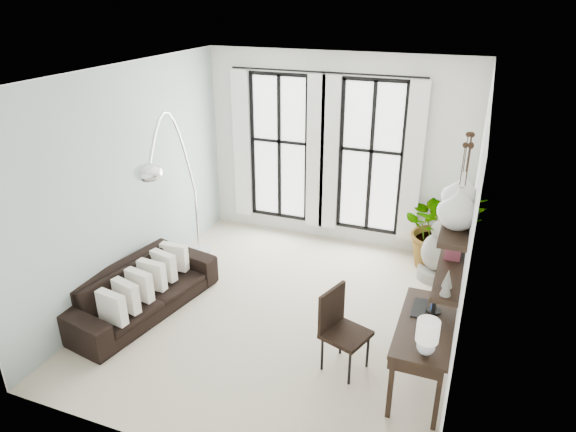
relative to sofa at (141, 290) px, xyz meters
The scene contains 16 objects.
floor 1.93m from the sofa, 19.05° to the left, with size 5.00×5.00×0.00m, color beige.
ceiling 3.45m from the sofa, 19.05° to the left, with size 5.00×5.00×0.00m, color white.
wall_left 1.49m from the sofa, 125.91° to the left, with size 5.00×5.00×0.00m, color #9EB0AA.
wall_right 4.29m from the sofa, ahead, with size 5.00×5.00×0.00m, color white.
wall_back 3.82m from the sofa, 60.03° to the left, with size 4.50×4.50×0.00m, color white.
windows 3.66m from the sofa, 62.32° to the left, with size 3.26×0.13×2.65m.
wall_shelves 4.15m from the sofa, ahead, with size 0.25×1.30×0.60m.
sofa is the anchor object (origin of this frame).
throw_pillows 0.20m from the sofa, ahead, with size 0.40×1.52×0.40m.
plant 4.54m from the sofa, 36.63° to the left, with size 1.20×1.04×1.33m, color #2D7228.
desk 3.77m from the sofa, ahead, with size 0.57×1.36×1.19m.
desk_chair 2.83m from the sofa, ahead, with size 0.60×0.60×0.99m.
arc_lamp 1.92m from the sofa, 83.28° to the left, with size 0.77×2.02×2.62m.
buddha 4.33m from the sofa, 32.46° to the left, with size 0.53×0.53×0.95m.
vase_a 4.38m from the sofa, ahead, with size 0.37×0.37×0.38m, color white.
vase_b 4.36m from the sofa, ahead, with size 0.37×0.37×0.38m, color white.
Camera 1 is at (2.19, -5.48, 4.05)m, focal length 32.00 mm.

